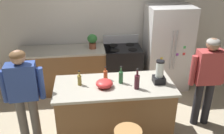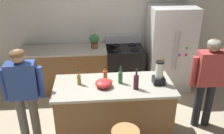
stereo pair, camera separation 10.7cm
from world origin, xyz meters
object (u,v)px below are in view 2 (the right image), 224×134
object	(u,v)px
bottle_wine	(136,82)
bottle_vinegar	(79,79)
refrigerator	(169,49)
potted_plant	(94,40)
bottle_cooking_sauce	(105,75)
person_by_island_left	(24,89)
kitchen_island	(114,110)
stove_range	(124,67)
mixing_bowl	(104,83)
person_by_sink_right	(208,76)
bottle_olive_oil	(120,77)
blender_appliance	(159,74)

from	to	relation	value
bottle_wine	bottle_vinegar	bearing A→B (deg)	165.99
refrigerator	potted_plant	size ratio (longest dim) A/B	5.90
bottle_vinegar	bottle_cooking_sauce	size ratio (longest dim) A/B	1.09
person_by_island_left	kitchen_island	bearing A→B (deg)	2.11
stove_range	bottle_wine	world-z (taller)	bottle_wine
bottle_wine	potted_plant	bearing A→B (deg)	108.27
stove_range	bottle_vinegar	size ratio (longest dim) A/B	4.69
refrigerator	person_by_island_left	size ratio (longest dim) A/B	1.14
bottle_wine	mixing_bowl	xyz separation A→B (m)	(-0.46, 0.10, -0.06)
stove_range	person_by_sink_right	bearing A→B (deg)	-50.90
refrigerator	bottle_olive_oil	xyz separation A→B (m)	(-1.21, -1.46, 0.14)
refrigerator	bottle_wine	size ratio (longest dim) A/B	5.60
bottle_wine	refrigerator	bearing A→B (deg)	58.64
person_by_sink_right	kitchen_island	bearing A→B (deg)	-175.70
bottle_wine	bottle_vinegar	distance (m)	0.84
mixing_bowl	stove_range	bearing A→B (deg)	71.65
bottle_olive_oil	potted_plant	bearing A→B (deg)	103.35
bottle_cooking_sauce	stove_range	bearing A→B (deg)	70.13
stove_range	bottle_olive_oil	bearing A→B (deg)	-100.15
person_by_island_left	mixing_bowl	xyz separation A→B (m)	(1.15, -0.00, 0.04)
stove_range	bottle_wine	distance (m)	1.77
mixing_bowl	bottle_olive_oil	bearing A→B (deg)	19.51
refrigerator	person_by_island_left	world-z (taller)	refrigerator
bottle_cooking_sauce	refrigerator	bearing A→B (deg)	42.60
potted_plant	bottle_olive_oil	bearing A→B (deg)	-76.65
person_by_sink_right	bottle_cooking_sauce	distance (m)	1.63
kitchen_island	blender_appliance	distance (m)	0.91
bottle_vinegar	kitchen_island	bearing A→B (deg)	-6.18
potted_plant	stove_range	bearing A→B (deg)	-2.36
bottle_olive_oil	mixing_bowl	xyz separation A→B (m)	(-0.26, -0.09, -0.04)
bottle_wine	bottle_vinegar	size ratio (longest dim) A/B	1.34
mixing_bowl	potted_plant	bearing A→B (deg)	93.62
mixing_bowl	refrigerator	bearing A→B (deg)	46.58
refrigerator	blender_appliance	distance (m)	1.65
stove_range	blender_appliance	bearing A→B (deg)	-78.78
stove_range	person_by_sink_right	size ratio (longest dim) A/B	0.71
kitchen_island	blender_appliance	world-z (taller)	blender_appliance
person_by_island_left	blender_appliance	bearing A→B (deg)	0.98
potted_plant	blender_appliance	world-z (taller)	blender_appliance
blender_appliance	refrigerator	bearing A→B (deg)	67.15
stove_range	bottle_wine	xyz separation A→B (m)	(-0.06, -1.67, 0.57)
person_by_island_left	bottle_cooking_sauce	world-z (taller)	person_by_island_left
person_by_sink_right	bottle_olive_oil	xyz separation A→B (m)	(-1.41, -0.07, 0.09)
blender_appliance	mixing_bowl	bearing A→B (deg)	-177.64
person_by_island_left	blender_appliance	world-z (taller)	person_by_island_left
person_by_island_left	bottle_wine	distance (m)	1.61
potted_plant	bottle_cooking_sauce	distance (m)	1.37
person_by_sink_right	bottle_vinegar	world-z (taller)	person_by_sink_right
refrigerator	bottle_vinegar	world-z (taller)	refrigerator
potted_plant	person_by_sink_right	bearing A→B (deg)	-39.07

